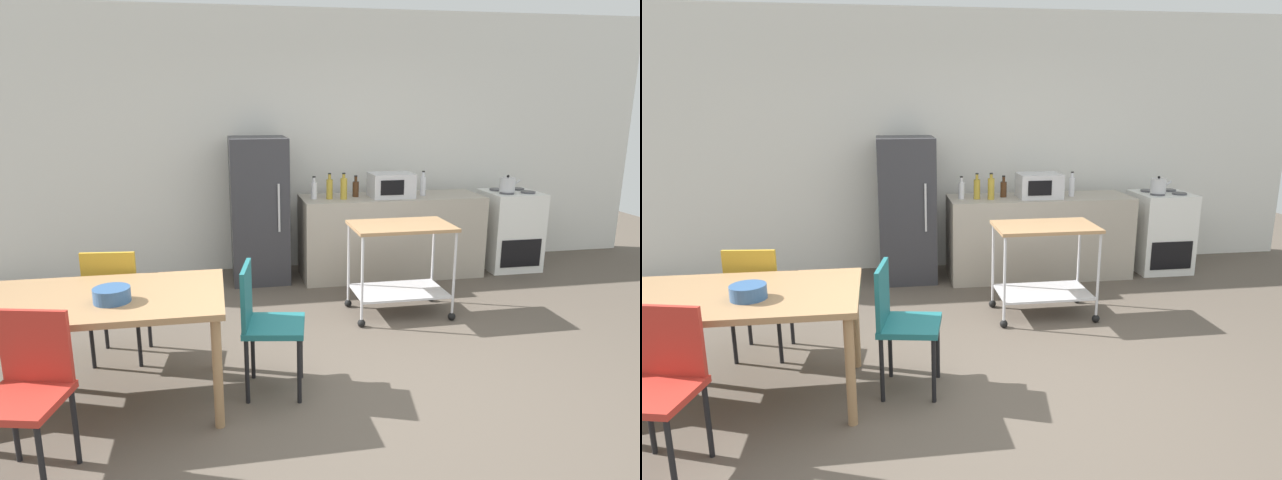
# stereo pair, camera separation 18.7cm
# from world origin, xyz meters

# --- Properties ---
(ground_plane) EXTENTS (12.00, 12.00, 0.00)m
(ground_plane) POSITION_xyz_m (0.00, 0.00, 0.00)
(ground_plane) COLOR brown
(back_wall) EXTENTS (8.40, 0.12, 2.90)m
(back_wall) POSITION_xyz_m (0.00, 3.20, 1.45)
(back_wall) COLOR silver
(back_wall) RESTS_ON ground_plane
(kitchen_counter) EXTENTS (2.00, 0.64, 0.90)m
(kitchen_counter) POSITION_xyz_m (0.90, 2.60, 0.45)
(kitchen_counter) COLOR #A89E8E
(kitchen_counter) RESTS_ON ground_plane
(dining_table) EXTENTS (1.50, 0.90, 0.75)m
(dining_table) POSITION_xyz_m (-1.73, 0.24, 0.67)
(dining_table) COLOR #A37A51
(dining_table) RESTS_ON ground_plane
(chair_red) EXTENTS (0.48, 0.48, 0.89)m
(chair_red) POSITION_xyz_m (-2.00, -0.42, 0.52)
(chair_red) COLOR #B72D23
(chair_red) RESTS_ON ground_plane
(chair_mustard) EXTENTS (0.44, 0.44, 0.89)m
(chair_mustard) POSITION_xyz_m (-1.77, 0.89, 0.52)
(chair_mustard) COLOR gold
(chair_mustard) RESTS_ON ground_plane
(chair_teal) EXTENTS (0.47, 0.47, 0.89)m
(chair_teal) POSITION_xyz_m (-0.72, 0.25, 0.52)
(chair_teal) COLOR #1E666B
(chair_teal) RESTS_ON ground_plane
(stove_oven) EXTENTS (0.60, 0.61, 0.92)m
(stove_oven) POSITION_xyz_m (2.35, 2.62, 0.45)
(stove_oven) COLOR white
(stove_oven) RESTS_ON ground_plane
(refrigerator) EXTENTS (0.60, 0.63, 1.55)m
(refrigerator) POSITION_xyz_m (-0.55, 2.70, 0.78)
(refrigerator) COLOR #333338
(refrigerator) RESTS_ON ground_plane
(kitchen_cart) EXTENTS (0.91, 0.57, 0.85)m
(kitchen_cart) POSITION_xyz_m (0.62, 1.43, 0.57)
(kitchen_cart) COLOR #A37A51
(kitchen_cart) RESTS_ON ground_plane
(bottle_soy_sauce) EXTENTS (0.07, 0.07, 0.24)m
(bottle_soy_sauce) POSITION_xyz_m (0.03, 2.58, 1.00)
(bottle_soy_sauce) COLOR silver
(bottle_soy_sauce) RESTS_ON kitchen_counter
(bottle_wine) EXTENTS (0.07, 0.07, 0.28)m
(bottle_wine) POSITION_xyz_m (0.19, 2.55, 1.01)
(bottle_wine) COLOR gold
(bottle_wine) RESTS_ON kitchen_counter
(bottle_sparkling_water) EXTENTS (0.07, 0.07, 0.28)m
(bottle_sparkling_water) POSITION_xyz_m (0.34, 2.50, 1.02)
(bottle_sparkling_water) COLOR gold
(bottle_sparkling_water) RESTS_ON kitchen_counter
(bottle_olive_oil) EXTENTS (0.07, 0.07, 0.23)m
(bottle_olive_oil) POSITION_xyz_m (0.50, 2.63, 0.99)
(bottle_olive_oil) COLOR #4C2D19
(bottle_olive_oil) RESTS_ON kitchen_counter
(microwave) EXTENTS (0.46, 0.35, 0.26)m
(microwave) POSITION_xyz_m (0.87, 2.54, 1.03)
(microwave) COLOR silver
(microwave) RESTS_ON kitchen_counter
(bottle_vinegar) EXTENTS (0.06, 0.06, 0.27)m
(bottle_vinegar) POSITION_xyz_m (1.25, 2.57, 1.01)
(bottle_vinegar) COLOR silver
(bottle_vinegar) RESTS_ON kitchen_counter
(fruit_bowl) EXTENTS (0.22, 0.22, 0.09)m
(fruit_bowl) POSITION_xyz_m (-1.65, 0.13, 0.79)
(fruit_bowl) COLOR #33598C
(fruit_bowl) RESTS_ON dining_table
(kettle) EXTENTS (0.24, 0.17, 0.19)m
(kettle) POSITION_xyz_m (2.23, 2.52, 1.00)
(kettle) COLOR silver
(kettle) RESTS_ON stove_oven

